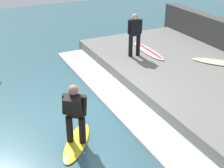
# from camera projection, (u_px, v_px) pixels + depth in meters

# --- Properties ---
(ground_plane) EXTENTS (28.00, 28.00, 0.00)m
(ground_plane) POSITION_uv_depth(u_px,v_px,m) (92.00, 111.00, 8.78)
(ground_plane) COLOR #335B66
(concrete_ledge) EXTENTS (4.40, 9.26, 0.46)m
(concrete_ledge) POSITION_uv_depth(u_px,v_px,m) (194.00, 79.00, 10.10)
(concrete_ledge) COLOR slate
(concrete_ledge) RESTS_ON ground_plane
(wave_foam_crest) EXTENTS (1.01, 8.80, 0.14)m
(wave_foam_crest) POSITION_uv_depth(u_px,v_px,m) (120.00, 101.00, 9.10)
(wave_foam_crest) COLOR silver
(wave_foam_crest) RESTS_ON ground_plane
(surfboard_riding) EXTENTS (1.33, 1.59, 0.06)m
(surfboard_riding) POSITION_uv_depth(u_px,v_px,m) (77.00, 142.00, 7.43)
(surfboard_riding) COLOR yellow
(surfboard_riding) RESTS_ON ground_plane
(surfer_riding) EXTENTS (0.57, 0.58, 1.50)m
(surfer_riding) POSITION_uv_depth(u_px,v_px,m) (75.00, 112.00, 7.05)
(surfer_riding) COLOR black
(surfer_riding) RESTS_ON surfboard_riding
(surfer_waiting_near) EXTENTS (0.51, 0.31, 1.53)m
(surfer_waiting_near) POSITION_uv_depth(u_px,v_px,m) (135.00, 33.00, 10.90)
(surfer_waiting_near) COLOR black
(surfer_waiting_near) RESTS_ON concrete_ledge
(surfboard_waiting_near) EXTENTS (0.54, 2.10, 0.07)m
(surfboard_waiting_near) POSITION_uv_depth(u_px,v_px,m) (148.00, 51.00, 11.66)
(surfboard_waiting_near) COLOR beige
(surfboard_waiting_near) RESTS_ON concrete_ledge
(surfboard_spare) EXTENTS (1.63, 1.76, 0.06)m
(surfboard_spare) POSITION_uv_depth(u_px,v_px,m) (220.00, 62.00, 10.64)
(surfboard_spare) COLOR beige
(surfboard_spare) RESTS_ON concrete_ledge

